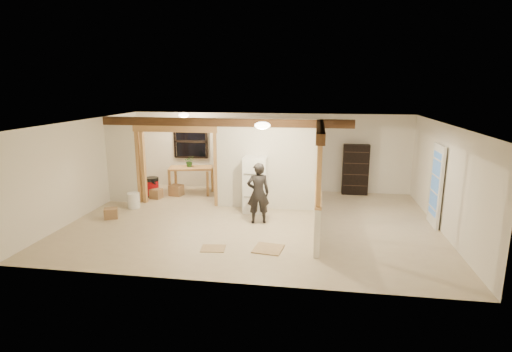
% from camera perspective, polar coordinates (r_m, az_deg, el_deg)
% --- Properties ---
extents(floor, '(9.00, 6.50, 0.01)m').
position_cam_1_polar(floor, '(10.18, -0.43, -6.52)').
color(floor, '#C0AE8F').
rests_on(floor, ground).
extents(ceiling, '(9.00, 6.50, 0.01)m').
position_cam_1_polar(ceiling, '(9.65, -0.46, 7.67)').
color(ceiling, white).
extents(wall_back, '(9.00, 0.01, 2.50)m').
position_cam_1_polar(wall_back, '(13.00, 1.83, 3.45)').
color(wall_back, silver).
rests_on(wall_back, floor).
extents(wall_front, '(9.00, 0.01, 2.50)m').
position_cam_1_polar(wall_front, '(6.76, -4.83, -5.49)').
color(wall_front, silver).
rests_on(wall_front, floor).
extents(wall_left, '(0.01, 6.50, 2.50)m').
position_cam_1_polar(wall_left, '(11.43, -23.31, 1.10)').
color(wall_left, silver).
rests_on(wall_left, floor).
extents(wall_right, '(0.01, 6.50, 2.50)m').
position_cam_1_polar(wall_right, '(10.16, 25.48, -0.47)').
color(wall_right, silver).
rests_on(wall_right, floor).
extents(partition_left_stub, '(0.90, 0.12, 2.50)m').
position_cam_1_polar(partition_left_stub, '(12.24, -18.59, 2.19)').
color(partition_left_stub, silver).
rests_on(partition_left_stub, floor).
extents(partition_center, '(2.80, 0.12, 2.50)m').
position_cam_1_polar(partition_center, '(10.97, 1.58, 1.70)').
color(partition_center, silver).
rests_on(partition_center, floor).
extents(doorway_frame, '(2.46, 0.14, 2.20)m').
position_cam_1_polar(doorway_frame, '(11.61, -11.27, 1.31)').
color(doorway_frame, '#B3834B').
rests_on(doorway_frame, floor).
extents(header_beam_back, '(7.00, 0.18, 0.22)m').
position_cam_1_polar(header_beam_back, '(11.02, -4.64, 7.65)').
color(header_beam_back, '#4B2E19').
rests_on(header_beam_back, ceiling).
extents(header_beam_right, '(0.18, 3.30, 0.22)m').
position_cam_1_polar(header_beam_right, '(9.14, 9.16, 6.46)').
color(header_beam_right, '#4B2E19').
rests_on(header_beam_right, ceiling).
extents(pony_wall, '(0.12, 3.20, 1.00)m').
position_cam_1_polar(pony_wall, '(9.53, 8.76, -4.84)').
color(pony_wall, silver).
rests_on(pony_wall, floor).
extents(stud_partition, '(0.14, 3.20, 1.32)m').
position_cam_1_polar(stud_partition, '(9.24, 9.00, 2.02)').
color(stud_partition, '#B3834B').
rests_on(stud_partition, pony_wall).
extents(window_back, '(1.12, 0.10, 1.10)m').
position_cam_1_polar(window_back, '(13.43, -9.32, 4.89)').
color(window_back, black).
rests_on(window_back, wall_back).
extents(french_door, '(0.12, 0.86, 2.00)m').
position_cam_1_polar(french_door, '(10.57, 24.33, -1.28)').
color(french_door, white).
rests_on(french_door, floor).
extents(ceiling_dome_main, '(0.36, 0.36, 0.16)m').
position_cam_1_polar(ceiling_dome_main, '(9.11, 0.92, 7.23)').
color(ceiling_dome_main, '#FFEABF').
rests_on(ceiling_dome_main, ceiling).
extents(ceiling_dome_util, '(0.32, 0.32, 0.14)m').
position_cam_1_polar(ceiling_dome_util, '(12.48, -10.27, 8.55)').
color(ceiling_dome_util, '#FFEABF').
rests_on(ceiling_dome_util, ceiling).
extents(hanging_bulb, '(0.07, 0.07, 0.07)m').
position_cam_1_polar(hanging_bulb, '(11.69, -8.98, 6.85)').
color(hanging_bulb, '#FFD88C').
rests_on(hanging_bulb, ceiling).
extents(refrigerator, '(0.62, 0.60, 1.50)m').
position_cam_1_polar(refrigerator, '(10.77, -0.07, -1.23)').
color(refrigerator, silver).
rests_on(refrigerator, floor).
extents(woman, '(0.63, 0.50, 1.54)m').
position_cam_1_polar(woman, '(9.86, 0.31, -2.46)').
color(woman, black).
rests_on(woman, floor).
extents(work_table, '(1.46, 0.94, 0.85)m').
position_cam_1_polar(work_table, '(12.85, -9.25, -0.58)').
color(work_table, '#B3834B').
rests_on(work_table, floor).
extents(potted_plant, '(0.38, 0.35, 0.35)m').
position_cam_1_polar(potted_plant, '(12.80, -9.47, 2.09)').
color(potted_plant, '#2D5A25').
rests_on(potted_plant, work_table).
extents(shop_vac, '(0.59, 0.59, 0.60)m').
position_cam_1_polar(shop_vac, '(12.76, -14.64, -1.50)').
color(shop_vac, '#A2090F').
rests_on(shop_vac, floor).
extents(bookshelf, '(0.79, 0.26, 1.59)m').
position_cam_1_polar(bookshelf, '(12.85, 14.03, 0.89)').
color(bookshelf, black).
rests_on(bookshelf, floor).
extents(bucket, '(0.45, 0.45, 0.43)m').
position_cam_1_polar(bucket, '(11.71, -17.08, -3.36)').
color(bucket, white).
rests_on(bucket, floor).
extents(box_util_a, '(0.45, 0.41, 0.33)m').
position_cam_1_polar(box_util_a, '(12.72, -11.31, -2.00)').
color(box_util_a, '#906A45').
rests_on(box_util_a, floor).
extents(box_util_b, '(0.36, 0.36, 0.29)m').
position_cam_1_polar(box_util_b, '(12.53, -14.06, -2.46)').
color(box_util_b, '#906A45').
rests_on(box_util_b, floor).
extents(box_front, '(0.41, 0.38, 0.27)m').
position_cam_1_polar(box_front, '(11.02, -20.01, -5.03)').
color(box_front, '#906A45').
rests_on(box_front, floor).
extents(floor_panel_near, '(0.66, 0.66, 0.02)m').
position_cam_1_polar(floor_panel_near, '(8.53, 1.76, -10.35)').
color(floor_panel_near, tan).
rests_on(floor_panel_near, floor).
extents(floor_panel_far, '(0.54, 0.45, 0.02)m').
position_cam_1_polar(floor_panel_far, '(8.60, -6.15, -10.24)').
color(floor_panel_far, tan).
rests_on(floor_panel_far, floor).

